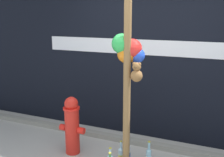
# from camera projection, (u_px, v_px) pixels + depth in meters

# --- Properties ---
(building_wall) EXTENTS (10.00, 0.21, 3.46)m
(building_wall) POSITION_uv_depth(u_px,v_px,m) (153.00, 35.00, 4.42)
(building_wall) COLOR black
(building_wall) RESTS_ON ground_plane
(curb_strip) EXTENTS (8.00, 0.12, 0.08)m
(curb_strip) POSITION_uv_depth(u_px,v_px,m) (142.00, 143.00, 4.40)
(curb_strip) COLOR gray
(curb_strip) RESTS_ON ground_plane
(memorial_post) EXTENTS (0.62, 0.39, 2.87)m
(memorial_post) POSITION_uv_depth(u_px,v_px,m) (129.00, 44.00, 3.31)
(memorial_post) COLOR olive
(memorial_post) RESTS_ON ground_plane
(fire_hydrant) EXTENTS (0.41, 0.25, 0.88)m
(fire_hydrant) POSITION_uv_depth(u_px,v_px,m) (72.00, 125.00, 4.08)
(fire_hydrant) COLOR red
(fire_hydrant) RESTS_ON ground_plane
(bottle_2) EXTENTS (0.07, 0.07, 0.38)m
(bottle_2) POSITION_uv_depth(u_px,v_px,m) (149.00, 157.00, 3.75)
(bottle_2) COLOR #93CCE0
(bottle_2) RESTS_ON ground_plane
(bottle_3) EXTENTS (0.07, 0.07, 0.37)m
(bottle_3) POSITION_uv_depth(u_px,v_px,m) (128.00, 154.00, 3.80)
(bottle_3) COLOR silver
(bottle_3) RESTS_ON ground_plane
(bottle_5) EXTENTS (0.08, 0.08, 0.31)m
(bottle_5) POSITION_uv_depth(u_px,v_px,m) (121.00, 154.00, 3.90)
(bottle_5) COLOR #B2DBEA
(bottle_5) RESTS_ON ground_plane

